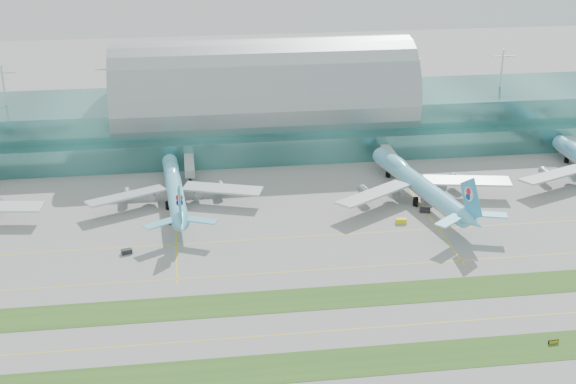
{
  "coord_description": "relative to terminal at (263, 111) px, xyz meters",
  "views": [
    {
      "loc": [
        -32.47,
        -181.51,
        108.64
      ],
      "look_at": [
        0.0,
        55.0,
        9.0
      ],
      "focal_mm": 50.0,
      "sensor_mm": 36.0,
      "label": 1
    }
  ],
  "objects": [
    {
      "name": "airliner_b",
      "position": [
        -36.47,
        -57.49,
        -8.49
      ],
      "size": [
        59.44,
        67.57,
        18.59
      ],
      "rotation": [
        0.0,
        0.0,
        0.06
      ],
      "color": "#6CCFED",
      "rests_on": "ground"
    },
    {
      "name": "taxiline_b",
      "position": [
        -0.01,
        -142.79,
        -14.22
      ],
      "size": [
        420.0,
        0.35,
        0.01
      ],
      "primitive_type": "cube",
      "color": "yellow",
      "rests_on": "ground"
    },
    {
      "name": "gse_c",
      "position": [
        -51.07,
        -93.03,
        -13.53
      ],
      "size": [
        3.45,
        2.49,
        1.39
      ],
      "primitive_type": "cube",
      "rotation": [
        0.0,
        0.0,
        0.29
      ],
      "color": "black",
      "rests_on": "ground"
    },
    {
      "name": "ground",
      "position": [
        -0.01,
        -128.79,
        -14.23
      ],
      "size": [
        700.0,
        700.0,
        0.0
      ],
      "primitive_type": "plane",
      "color": "gray",
      "rests_on": "ground"
    },
    {
      "name": "gse_e",
      "position": [
        35.46,
        -83.2,
        -13.45
      ],
      "size": [
        3.44,
        1.86,
        1.56
      ],
      "primitive_type": "cube",
      "rotation": [
        0.0,
        0.0,
        -0.05
      ],
      "color": "yellow",
      "rests_on": "ground"
    },
    {
      "name": "airliner_c",
      "position": [
        46.04,
        -65.39,
        -7.91
      ],
      "size": [
        64.27,
        73.91,
        20.48
      ],
      "rotation": [
        0.0,
        0.0,
        0.2
      ],
      "color": "#6ACBEA",
      "rests_on": "ground"
    },
    {
      "name": "taxiline_c",
      "position": [
        -0.01,
        -110.79,
        -14.22
      ],
      "size": [
        420.0,
        0.35,
        0.01
      ],
      "primitive_type": "cube",
      "color": "yellow",
      "rests_on": "ground"
    },
    {
      "name": "gse_d",
      "position": [
        -38.23,
        -73.64,
        -13.53
      ],
      "size": [
        3.76,
        2.49,
        1.39
      ],
      "primitive_type": "cube",
      "rotation": [
        0.0,
        0.0,
        -0.27
      ],
      "color": "black",
      "rests_on": "ground"
    },
    {
      "name": "taxiline_d",
      "position": [
        -0.01,
        -88.79,
        -14.22
      ],
      "size": [
        420.0,
        0.35,
        0.01
      ],
      "primitive_type": "cube",
      "color": "yellow",
      "rests_on": "ground"
    },
    {
      "name": "grass_strip_near",
      "position": [
        -0.01,
        -156.79,
        -14.19
      ],
      "size": [
        420.0,
        12.0,
        0.08
      ],
      "primitive_type": "cube",
      "color": "#2D591E",
      "rests_on": "ground"
    },
    {
      "name": "taxiway_sign_east",
      "position": [
        53.57,
        -155.8,
        -13.67
      ],
      "size": [
        2.68,
        0.52,
        1.13
      ],
      "rotation": [
        0.0,
        0.0,
        0.07
      ],
      "color": "black",
      "rests_on": "ground"
    },
    {
      "name": "grass_strip_far",
      "position": [
        -0.01,
        -126.79,
        -14.19
      ],
      "size": [
        420.0,
        12.0,
        0.08
      ],
      "primitive_type": "cube",
      "color": "#2D591E",
      "rests_on": "ground"
    },
    {
      "name": "gse_f",
      "position": [
        45.61,
        -75.86,
        -13.5
      ],
      "size": [
        3.9,
        2.76,
        1.44
      ],
      "primitive_type": "cube",
      "rotation": [
        0.0,
        0.0,
        -0.28
      ],
      "color": "black",
      "rests_on": "ground"
    },
    {
      "name": "terminal",
      "position": [
        0.0,
        0.0,
        0.0
      ],
      "size": [
        340.0,
        69.1,
        36.0
      ],
      "color": "#3D7A75",
      "rests_on": "ground"
    }
  ]
}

